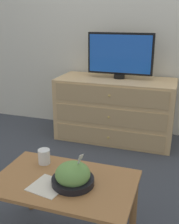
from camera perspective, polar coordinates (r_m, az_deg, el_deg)
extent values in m
plane|color=#383D47|center=(3.35, 7.66, -3.43)|extent=(12.00, 12.00, 0.00)
cube|color=silver|center=(3.13, 8.84, 19.35)|extent=(12.00, 0.05, 2.60)
cube|color=tan|center=(2.99, 5.21, 0.57)|extent=(1.21, 0.51, 0.65)
cube|color=tan|center=(2.83, 3.83, -5.19)|extent=(1.11, 0.01, 0.17)
sphere|color=tan|center=(2.83, 3.80, -5.24)|extent=(0.02, 0.02, 0.02)
cube|color=tan|center=(2.75, 3.93, -1.05)|extent=(1.11, 0.01, 0.17)
sphere|color=tan|center=(2.75, 3.90, -1.09)|extent=(0.02, 0.02, 0.02)
cube|color=tan|center=(2.69, 4.04, 3.33)|extent=(1.11, 0.01, 0.17)
sphere|color=tan|center=(2.68, 4.00, 3.30)|extent=(0.02, 0.02, 0.02)
cylinder|color=black|center=(2.93, 6.06, 7.23)|extent=(0.11, 0.11, 0.04)
cube|color=black|center=(2.90, 6.26, 11.69)|extent=(0.67, 0.04, 0.41)
cube|color=blue|center=(2.88, 6.16, 11.64)|extent=(0.63, 0.01, 0.37)
cube|color=#9E6B3D|center=(1.59, -4.96, -14.03)|extent=(0.78, 0.48, 0.02)
cylinder|color=brown|center=(1.99, -11.96, -13.97)|extent=(0.04, 0.04, 0.39)
cylinder|color=brown|center=(1.79, 8.94, -18.00)|extent=(0.04, 0.04, 0.39)
cylinder|color=black|center=(1.54, -3.39, -13.82)|extent=(0.23, 0.23, 0.04)
ellipsoid|color=#66994C|center=(1.52, -3.42, -12.43)|extent=(0.19, 0.19, 0.12)
cube|color=silver|center=(1.52, -2.51, -11.00)|extent=(0.07, 0.06, 0.15)
cube|color=silver|center=(1.45, -1.76, -9.11)|extent=(0.03, 0.03, 0.03)
cylinder|color=white|center=(1.75, -9.17, -9.40)|extent=(0.07, 0.07, 0.06)
cylinder|color=white|center=(1.75, -9.20, -8.91)|extent=(0.07, 0.07, 0.09)
cube|color=silver|center=(1.55, -8.43, -14.66)|extent=(0.20, 0.20, 0.00)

